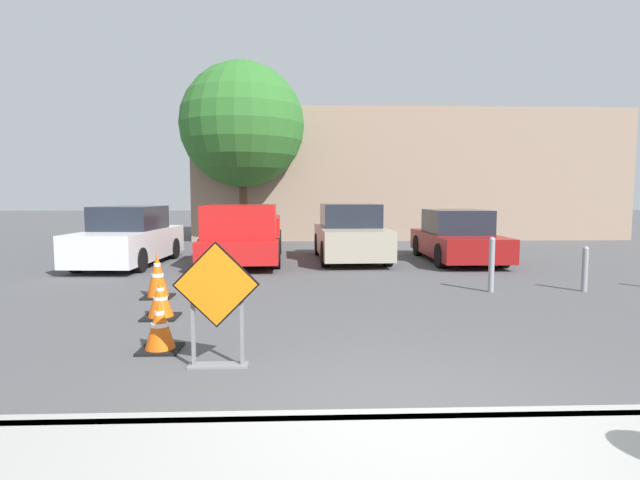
# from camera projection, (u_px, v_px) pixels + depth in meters

# --- Properties ---
(ground_plane) EXTENTS (96.00, 96.00, 0.00)m
(ground_plane) POSITION_uv_depth(u_px,v_px,m) (331.00, 262.00, 13.92)
(ground_plane) COLOR #4C4C4F
(curb_lip) EXTENTS (25.74, 0.20, 0.14)m
(curb_lip) POSITION_uv_depth(u_px,v_px,m) (406.00, 422.00, 3.96)
(curb_lip) COLOR #999993
(curb_lip) RESTS_ON ground_plane
(road_closed_sign) EXTENTS (0.93, 0.20, 1.38)m
(road_closed_sign) POSITION_uv_depth(u_px,v_px,m) (217.00, 298.00, 5.36)
(road_closed_sign) COLOR black
(road_closed_sign) RESTS_ON ground_plane
(traffic_cone_nearest) EXTENTS (0.48, 0.48, 0.63)m
(traffic_cone_nearest) POSITION_uv_depth(u_px,v_px,m) (160.00, 326.00, 6.00)
(traffic_cone_nearest) COLOR black
(traffic_cone_nearest) RESTS_ON ground_plane
(traffic_cone_second) EXTENTS (0.52, 0.52, 0.60)m
(traffic_cone_second) POSITION_uv_depth(u_px,v_px,m) (160.00, 299.00, 7.59)
(traffic_cone_second) COLOR black
(traffic_cone_second) RESTS_ON ground_plane
(traffic_cone_third) EXTENTS (0.52, 0.52, 0.83)m
(traffic_cone_third) POSITION_uv_depth(u_px,v_px,m) (157.00, 276.00, 9.10)
(traffic_cone_third) COLOR black
(traffic_cone_third) RESTS_ON ground_plane
(parked_car_nearest) EXTENTS (1.95, 4.36, 1.58)m
(parked_car_nearest) POSITION_uv_depth(u_px,v_px,m) (129.00, 238.00, 13.40)
(parked_car_nearest) COLOR silver
(parked_car_nearest) RESTS_ON ground_plane
(pickup_truck) EXTENTS (2.18, 5.40, 1.62)m
(pickup_truck) POSITION_uv_depth(u_px,v_px,m) (244.00, 236.00, 13.86)
(pickup_truck) COLOR red
(pickup_truck) RESTS_ON ground_plane
(parked_car_second) EXTENTS (1.97, 4.22, 1.62)m
(parked_car_second) POSITION_uv_depth(u_px,v_px,m) (350.00, 235.00, 14.33)
(parked_car_second) COLOR #A39984
(parked_car_second) RESTS_ON ground_plane
(parked_car_third) EXTENTS (1.87, 4.25, 1.46)m
(parked_car_third) POSITION_uv_depth(u_px,v_px,m) (457.00, 238.00, 14.15)
(parked_car_third) COLOR maroon
(parked_car_third) RESTS_ON ground_plane
(bollard_nearest) EXTENTS (0.12, 0.12, 1.07)m
(bollard_nearest) POSITION_uv_depth(u_px,v_px,m) (492.00, 263.00, 9.61)
(bollard_nearest) COLOR gray
(bollard_nearest) RESTS_ON ground_plane
(bollard_second) EXTENTS (0.12, 0.12, 0.88)m
(bollard_second) POSITION_uv_depth(u_px,v_px,m) (585.00, 268.00, 9.69)
(bollard_second) COLOR gray
(bollard_second) RESTS_ON ground_plane
(building_facade_backdrop) EXTENTS (18.20, 5.00, 5.44)m
(building_facade_backdrop) POSITION_uv_depth(u_px,v_px,m) (404.00, 176.00, 22.69)
(building_facade_backdrop) COLOR gray
(building_facade_backdrop) RESTS_ON ground_plane
(street_tree_behind_lot) EXTENTS (4.76, 4.76, 6.94)m
(street_tree_behind_lot) POSITION_uv_depth(u_px,v_px,m) (242.00, 125.00, 19.15)
(street_tree_behind_lot) COLOR #513823
(street_tree_behind_lot) RESTS_ON ground_plane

